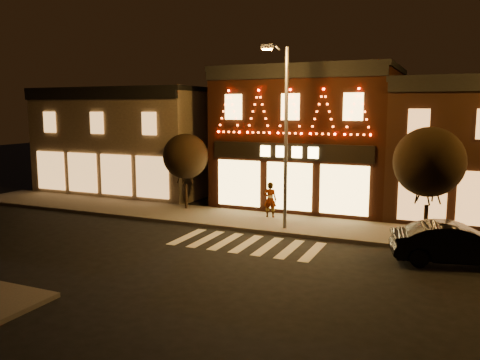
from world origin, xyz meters
The scene contains 9 objects.
ground centered at (0.00, 0.00, 0.00)m, with size 120.00×120.00×0.00m, color black.
sidewalk_far centered at (2.00, 8.00, 0.07)m, with size 44.00×4.00×0.15m, color #47423D.
building_left centered at (-13.00, 13.99, 3.66)m, with size 12.20×8.28×7.30m.
building_pulp centered at (0.00, 13.98, 4.16)m, with size 10.20×8.34×8.30m.
streetlamp_mid centered at (0.75, 6.62, 5.19)m, with size 0.74×1.97×8.58m.
tree_left centered at (-5.98, 9.09, 3.19)m, with size 2.60×2.60×4.34m.
tree_right centered at (7.18, 6.96, 3.65)m, with size 2.99×2.99×5.00m.
dark_sedan centered at (8.40, 4.70, 0.78)m, with size 1.65×4.74×1.56m, color black.
pedestrian centered at (-0.70, 8.87, 1.10)m, with size 0.69×0.45×1.89m, color gray.
Camera 1 is at (8.12, -15.15, 5.90)m, focal length 36.45 mm.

